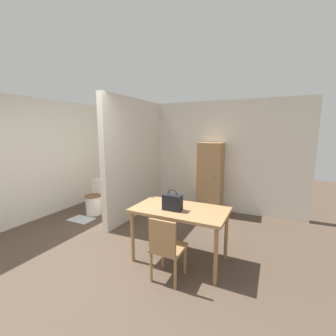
% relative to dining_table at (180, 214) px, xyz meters
% --- Properties ---
extents(ground_plane, '(16.00, 16.00, 0.00)m').
position_rel_dining_table_xyz_m(ground_plane, '(-0.97, -0.91, -0.69)').
color(ground_plane, '#4C3D30').
extents(wall_back, '(5.65, 0.12, 2.50)m').
position_rel_dining_table_xyz_m(wall_back, '(-0.97, 2.37, 0.56)').
color(wall_back, beige).
rests_on(wall_back, ground_plane).
extents(wall_left, '(0.12, 4.22, 2.50)m').
position_rel_dining_table_xyz_m(wall_left, '(-3.35, 0.70, 0.56)').
color(wall_left, beige).
rests_on(wall_left, ground_plane).
extents(partition_wall, '(0.12, 2.08, 2.50)m').
position_rel_dining_table_xyz_m(partition_wall, '(-1.57, 1.27, 0.56)').
color(partition_wall, beige).
rests_on(partition_wall, ground_plane).
extents(dining_table, '(1.30, 0.74, 0.77)m').
position_rel_dining_table_xyz_m(dining_table, '(0.00, 0.00, 0.00)').
color(dining_table, '#997047').
rests_on(dining_table, ground_plane).
extents(wooden_chair, '(0.38, 0.38, 0.82)m').
position_rel_dining_table_xyz_m(wooden_chair, '(0.03, -0.49, -0.24)').
color(wooden_chair, '#997047').
rests_on(wooden_chair, ground_plane).
extents(toilet, '(0.36, 0.51, 0.74)m').
position_rel_dining_table_xyz_m(toilet, '(-2.43, 0.93, -0.37)').
color(toilet, silver).
rests_on(toilet, ground_plane).
extents(handbag, '(0.25, 0.14, 0.29)m').
position_rel_dining_table_xyz_m(handbag, '(-0.07, -0.10, 0.19)').
color(handbag, black).
rests_on(handbag, dining_table).
extents(wooden_cabinet, '(0.51, 0.46, 1.59)m').
position_rel_dining_table_xyz_m(wooden_cabinet, '(-0.13, 2.08, 0.10)').
color(wooden_cabinet, '#997047').
rests_on(wooden_cabinet, ground_plane).
extents(bath_mat, '(0.50, 0.34, 0.01)m').
position_rel_dining_table_xyz_m(bath_mat, '(-2.43, 0.48, -0.68)').
color(bath_mat, '#B2BCC6').
rests_on(bath_mat, ground_plane).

